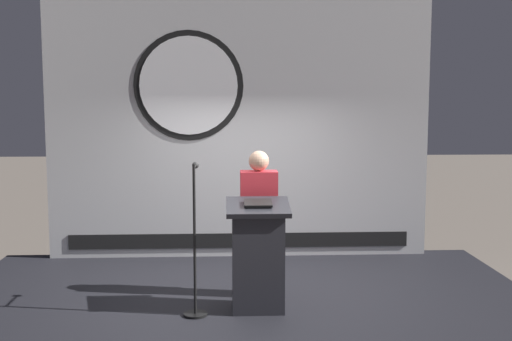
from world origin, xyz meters
name	(u,v)px	position (x,y,z in m)	size (l,w,h in m)	color
ground_plane	(244,324)	(0.00, 0.00, 0.00)	(40.00, 40.00, 0.00)	#6B6056
stage_platform	(244,311)	(0.00, 0.00, 0.15)	(6.40, 4.00, 0.30)	black
banner_display	(238,126)	(-0.02, 1.85, 2.08)	(5.13, 0.12, 3.55)	silver
podium	(258,256)	(0.14, -0.40, 0.86)	(0.64, 0.50, 1.14)	#26262B
speaker_person	(259,222)	(0.17, 0.08, 1.11)	(0.40, 0.26, 1.59)	black
microphone_stand	(195,262)	(-0.50, -0.50, 0.83)	(0.24, 0.51, 1.52)	black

